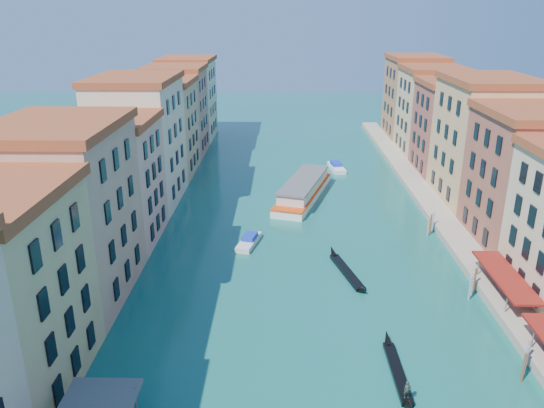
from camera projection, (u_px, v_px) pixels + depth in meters
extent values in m
cube|color=tan|center=(66.00, 217.00, 57.55)|extent=(12.00, 17.00, 19.00)
cube|color=#9B4321|center=(53.00, 126.00, 54.13)|extent=(12.80, 17.40, 1.00)
cube|color=tan|center=(111.00, 184.00, 72.54)|extent=(12.00, 14.00, 16.50)
cube|color=#9B4321|center=(104.00, 120.00, 69.55)|extent=(12.80, 14.40, 1.00)
cube|color=beige|center=(140.00, 144.00, 86.97)|extent=(12.00, 18.00, 20.00)
cube|color=#9B4321|center=(134.00, 79.00, 83.38)|extent=(12.80, 18.40, 1.00)
cube|color=tan|center=(162.00, 130.00, 103.37)|extent=(12.00, 16.00, 17.50)
cube|color=#9B4321|center=(159.00, 81.00, 100.20)|extent=(12.80, 16.40, 1.00)
cube|color=#AB765F|center=(177.00, 113.00, 117.76)|extent=(12.00, 15.00, 18.50)
cube|color=#9B4321|center=(174.00, 68.00, 114.42)|extent=(12.80, 15.40, 1.00)
cube|color=beige|center=(189.00, 100.00, 132.70)|extent=(12.00, 17.00, 19.00)
cube|color=#9B4321|center=(187.00, 59.00, 129.28)|extent=(12.80, 17.40, 1.00)
cube|color=#9E503D|center=(527.00, 183.00, 70.36)|extent=(12.00, 16.00, 18.00)
cube|color=#9B4321|center=(539.00, 112.00, 67.10)|extent=(12.80, 16.40, 1.00)
cube|color=tan|center=(482.00, 145.00, 85.98)|extent=(12.00, 18.00, 20.00)
cube|color=#9B4321|center=(492.00, 80.00, 82.39)|extent=(12.80, 18.40, 1.00)
cube|color=#9B4C3F|center=(451.00, 131.00, 101.91)|extent=(12.00, 15.00, 17.50)
cube|color=#9B4321|center=(457.00, 82.00, 98.74)|extent=(12.80, 15.40, 1.00)
cube|color=tan|center=(430.00, 114.00, 116.30)|extent=(12.00, 16.00, 18.50)
cube|color=#9B4321|center=(435.00, 68.00, 112.96)|extent=(12.80, 16.40, 1.00)
cube|color=#A26A43|center=(413.00, 100.00, 131.63)|extent=(12.00, 17.00, 19.50)
cube|color=#9B4321|center=(417.00, 57.00, 128.12)|extent=(12.80, 17.40, 1.00)
cube|color=#A89B88|center=(437.00, 213.00, 83.74)|extent=(4.00, 140.00, 1.00)
cylinder|color=#5A5B5D|center=(532.00, 343.00, 49.23)|extent=(0.12, 0.12, 3.00)
cube|color=maroon|center=(506.00, 276.00, 58.46)|extent=(3.20, 12.60, 0.25)
cylinder|color=#5A5B5D|center=(506.00, 308.00, 55.05)|extent=(0.12, 0.12, 3.00)
cylinder|color=#5A5B5D|center=(478.00, 271.00, 62.95)|extent=(0.12, 0.12, 3.00)
cylinder|color=#52371C|center=(523.00, 369.00, 45.96)|extent=(0.24, 0.24, 3.20)
cylinder|color=#52371C|center=(525.00, 362.00, 46.89)|extent=(0.24, 0.24, 3.20)
cylinder|color=#52371C|center=(527.00, 355.00, 47.82)|extent=(0.24, 0.24, 3.20)
cylinder|color=#52371C|center=(470.00, 289.00, 59.11)|extent=(0.24, 0.24, 3.20)
cylinder|color=#52371C|center=(472.00, 285.00, 60.04)|extent=(0.24, 0.24, 3.20)
cylinder|color=#52371C|center=(475.00, 281.00, 60.97)|extent=(0.24, 0.24, 3.20)
cylinder|color=#52371C|center=(428.00, 227.00, 76.02)|extent=(0.24, 0.24, 3.20)
cylinder|color=#52371C|center=(431.00, 225.00, 76.95)|extent=(0.24, 0.24, 3.20)
cylinder|color=#52371C|center=(433.00, 222.00, 77.87)|extent=(0.24, 0.24, 3.20)
cube|color=white|center=(303.00, 194.00, 92.02)|extent=(11.11, 23.08, 1.35)
cube|color=silver|center=(304.00, 186.00, 91.52)|extent=(9.32, 18.59, 1.80)
cube|color=#5A5B5D|center=(304.00, 180.00, 91.15)|extent=(9.80, 19.22, 0.28)
cube|color=#ED450D|center=(303.00, 190.00, 91.81)|extent=(11.17, 23.09, 0.28)
cube|color=black|center=(397.00, 372.00, 47.25)|extent=(1.10, 8.45, 0.42)
cone|color=black|center=(387.00, 338.00, 51.53)|extent=(0.86, 1.89, 1.58)
cone|color=black|center=(410.00, 407.00, 42.75)|extent=(0.86, 1.57, 1.39)
imported|color=#25362D|center=(407.00, 390.00, 43.56)|extent=(0.59, 0.39, 1.62)
cube|color=black|center=(347.00, 272.00, 65.38)|extent=(3.44, 9.32, 0.47)
cone|color=black|center=(333.00, 252.00, 69.98)|extent=(1.42, 2.25, 1.74)
cone|color=black|center=(363.00, 290.00, 60.54)|extent=(1.33, 1.90, 1.53)
cube|color=silver|center=(249.00, 242.00, 73.50)|extent=(3.42, 6.64, 0.73)
cube|color=#1637B8|center=(250.00, 237.00, 73.69)|extent=(2.22, 3.03, 0.63)
cube|color=white|center=(336.00, 168.00, 108.23)|extent=(3.31, 7.54, 0.83)
cube|color=#1637B8|center=(336.00, 164.00, 108.46)|extent=(2.30, 3.36, 0.73)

